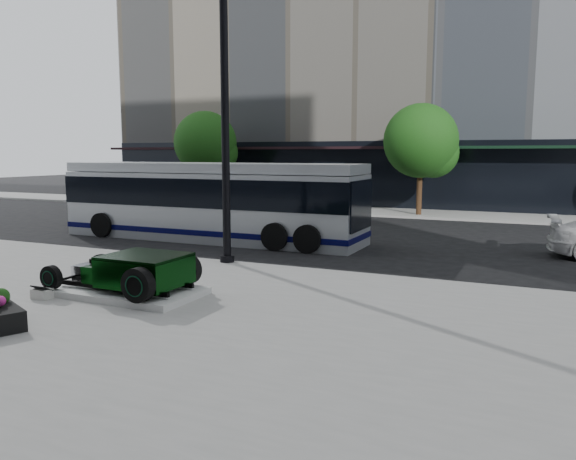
% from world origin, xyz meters
% --- Properties ---
extents(ground, '(120.00, 120.00, 0.00)m').
position_xyz_m(ground, '(0.00, 0.00, 0.00)').
color(ground, black).
rests_on(ground, ground).
extents(sidewalk_near, '(70.00, 17.00, 0.12)m').
position_xyz_m(sidewalk_near, '(0.00, -10.50, 0.06)').
color(sidewalk_near, gray).
rests_on(sidewalk_near, ground).
extents(sidewalk_far, '(70.00, 4.00, 0.12)m').
position_xyz_m(sidewalk_far, '(0.00, 14.00, 0.06)').
color(sidewalk_far, gray).
rests_on(sidewalk_far, ground).
extents(street_trees, '(29.80, 3.80, 5.70)m').
position_xyz_m(street_trees, '(1.15, 13.07, 3.77)').
color(street_trees, black).
rests_on(street_trees, sidewalk_far).
extents(display_plinth, '(3.40, 1.80, 0.15)m').
position_xyz_m(display_plinth, '(-1.65, -6.48, 0.20)').
color(display_plinth, silver).
rests_on(display_plinth, sidewalk_near).
extents(hot_rod, '(3.22, 2.00, 0.81)m').
position_xyz_m(hot_rod, '(-1.32, -6.48, 0.70)').
color(hot_rod, black).
rests_on(hot_rod, display_plinth).
extents(info_plaque, '(0.41, 0.31, 0.31)m').
position_xyz_m(info_plaque, '(-3.10, -7.54, 0.24)').
color(info_plaque, silver).
rests_on(info_plaque, sidewalk_near).
extents(lamppost, '(0.42, 0.42, 7.64)m').
position_xyz_m(lamppost, '(-1.54, -2.20, 3.65)').
color(lamppost, black).
rests_on(lamppost, sidewalk_near).
extents(transit_bus, '(12.12, 2.88, 2.92)m').
position_xyz_m(transit_bus, '(-4.77, 2.01, 1.49)').
color(transit_bus, '#B6BAC0').
rests_on(transit_bus, ground).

